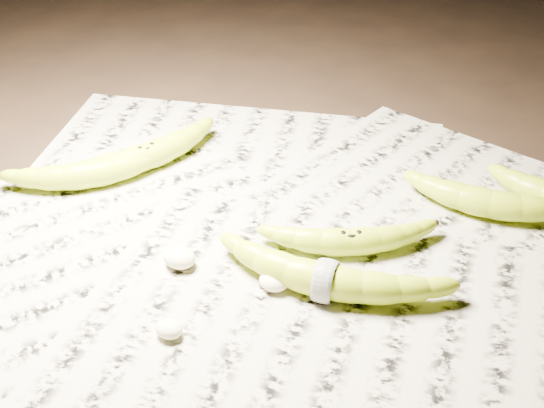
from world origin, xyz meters
The scene contains 11 objects.
ground centered at (0.00, 0.00, 0.00)m, with size 3.00×3.00×0.00m, color black.
newspaper_patch centered at (0.00, 0.01, 0.00)m, with size 0.90×0.70×0.01m, color #A9A591.
banana_left_a centered at (-0.24, 0.05, 0.03)m, with size 0.21×0.06×0.04m, color #B5C819, non-canonical shape.
banana_left_b centered at (-0.28, -0.02, 0.03)m, with size 0.19×0.06×0.04m, color #B5C819, non-canonical shape.
banana_center centered at (0.07, 0.01, 0.02)m, with size 0.18×0.05×0.03m, color #B5C819, non-canonical shape.
banana_taped centered at (0.08, -0.07, 0.03)m, with size 0.23×0.06×0.04m, color #B5C819, non-canonical shape.
banana_upper_a centered at (0.19, 0.15, 0.03)m, with size 0.19×0.06×0.04m, color #B5C819, non-canonical shape.
measuring_tape centered at (0.08, -0.07, 0.03)m, with size 0.05×0.05×0.00m, color white.
flesh_chunk_a centered at (-0.09, -0.10, 0.02)m, with size 0.04×0.03×0.02m, color #FAEBC2.
flesh_chunk_b centered at (-0.04, -0.20, 0.02)m, with size 0.03×0.02×0.02m, color #FAEBC2.
flesh_chunk_c centered at (0.02, -0.09, 0.02)m, with size 0.03×0.03×0.02m, color #FAEBC2.
Camera 1 is at (0.31, -0.64, 0.54)m, focal length 50.00 mm.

